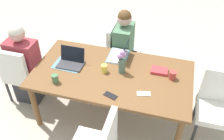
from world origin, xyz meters
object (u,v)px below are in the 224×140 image
chair_head_left_left_mid (20,72)px  phone_black (110,96)px  flower_vase (122,62)px  coffee_mug_near_right (55,79)px  laptop_far_left_near (120,54)px  laptop_head_left_left_mid (71,61)px  person_head_left_left_mid (26,68)px  phone_silver (144,94)px  chair_head_right_left_far (217,103)px  person_far_left_near (123,52)px  dining_table (112,78)px  chair_far_left_near (119,50)px  book_red_cover (159,71)px  coffee_mug_centre_left (173,75)px  coffee_mug_near_left (104,69)px

chair_head_left_left_mid → phone_black: size_ratio=6.00×
flower_vase → coffee_mug_near_right: size_ratio=2.97×
laptop_far_left_near → laptop_head_left_left_mid: bearing=-150.5°
person_head_left_left_mid → laptop_far_left_near: person_head_left_left_mid is taller
phone_silver → chair_head_right_left_far: bearing=7.1°
person_far_left_near → person_head_left_left_mid: (-1.19, -0.74, 0.00)m
dining_table → chair_far_left_near: (-0.11, 0.82, -0.16)m
person_far_left_near → dining_table: bearing=-87.0°
person_far_left_near → phone_black: person_far_left_near is taller
chair_far_left_near → flower_vase: bearing=-74.0°
flower_vase → coffee_mug_near_right: 0.80m
phone_black → book_red_cover: bearing=-111.1°
chair_far_left_near → coffee_mug_centre_left: 1.13m
laptop_head_left_left_mid → phone_silver: 1.02m
flower_vase → phone_black: 0.46m
person_head_left_left_mid → coffee_mug_centre_left: bearing=2.3°
chair_head_right_left_far → coffee_mug_near_left: chair_head_right_left_far is taller
person_far_left_near → chair_head_right_left_far: person_far_left_near is taller
chair_far_left_near → laptop_head_left_left_mid: (-0.43, -0.79, 0.27)m
coffee_mug_near_left → laptop_far_left_near: bearing=73.4°
person_far_left_near → coffee_mug_near_right: 1.25m
flower_vase → coffee_mug_near_left: flower_vase is taller
chair_far_left_near → book_red_cover: (0.66, -0.64, 0.25)m
person_head_left_left_mid → flower_vase: size_ratio=3.80×
laptop_head_left_left_mid → coffee_mug_centre_left: size_ratio=3.14×
laptop_far_left_near → person_far_left_near: bearing=96.3°
coffee_mug_near_left → coffee_mug_near_right: 0.59m
laptop_head_left_left_mid → phone_silver: laptop_head_left_left_mid is taller
phone_silver → person_head_left_left_mid: bearing=157.0°
coffee_mug_centre_left → phone_black: coffee_mug_centre_left is taller
chair_far_left_near → chair_head_right_left_far: size_ratio=1.00×
phone_silver → chair_far_left_near: bearing=103.3°
flower_vase → laptop_far_left_near: size_ratio=0.98×
person_far_left_near → chair_head_right_left_far: 1.48m
coffee_mug_near_left → phone_black: (0.19, -0.37, -0.05)m
chair_far_left_near → person_far_left_near: 0.10m
laptop_head_left_left_mid → book_red_cover: (1.09, 0.15, -0.03)m
dining_table → chair_far_left_near: bearing=97.9°
person_head_left_left_mid → laptop_head_left_left_mid: person_head_left_left_mid is taller
laptop_head_left_left_mid → coffee_mug_centre_left: bearing=3.0°
flower_vase → coffee_mug_near_left: size_ratio=3.10×
person_far_left_near → phone_silver: 1.14m
phone_black → coffee_mug_centre_left: bearing=-124.0°
dining_table → laptop_far_left_near: 0.36m
book_red_cover → phone_black: 0.72m
chair_far_left_near → phone_silver: size_ratio=6.00×
chair_far_left_near → chair_head_right_left_far: bearing=-28.5°
dining_table → laptop_far_left_near: (0.01, 0.35, 0.12)m
coffee_mug_near_right → phone_black: bearing=-3.5°
chair_head_left_left_mid → flower_vase: flower_vase is taller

